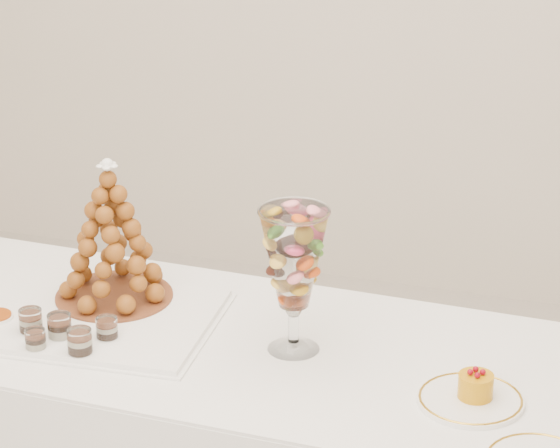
% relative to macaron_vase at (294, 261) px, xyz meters
% --- Properties ---
extents(lace_tray, '(0.60, 0.47, 0.02)m').
position_rel_macaron_vase_xyz_m(lace_tray, '(-0.51, -0.02, -0.22)').
color(lace_tray, white).
rests_on(lace_tray, buffet_table).
extents(macaron_vase, '(0.16, 0.16, 0.35)m').
position_rel_macaron_vase_xyz_m(macaron_vase, '(0.00, 0.00, 0.00)').
color(macaron_vase, white).
rests_on(macaron_vase, buffet_table).
extents(cake_plate, '(0.23, 0.23, 0.01)m').
position_rel_macaron_vase_xyz_m(cake_plate, '(0.44, -0.12, -0.22)').
color(cake_plate, white).
rests_on(cake_plate, buffet_table).
extents(verrine_a, '(0.06, 0.06, 0.07)m').
position_rel_macaron_vase_xyz_m(verrine_a, '(-0.61, -0.14, -0.19)').
color(verrine_a, white).
rests_on(verrine_a, buffet_table).
extents(verrine_b, '(0.07, 0.07, 0.08)m').
position_rel_macaron_vase_xyz_m(verrine_b, '(-0.53, -0.14, -0.19)').
color(verrine_b, white).
rests_on(verrine_b, buffet_table).
extents(verrine_c, '(0.06, 0.06, 0.07)m').
position_rel_macaron_vase_xyz_m(verrine_c, '(-0.43, -0.11, -0.19)').
color(verrine_c, white).
rests_on(verrine_c, buffet_table).
extents(verrine_d, '(0.06, 0.06, 0.06)m').
position_rel_macaron_vase_xyz_m(verrine_d, '(-0.56, -0.21, -0.19)').
color(verrine_d, white).
rests_on(verrine_d, buffet_table).
extents(verrine_e, '(0.07, 0.07, 0.08)m').
position_rel_macaron_vase_xyz_m(verrine_e, '(-0.45, -0.20, -0.19)').
color(verrine_e, white).
rests_on(verrine_e, buffet_table).
extents(croquembouche, '(0.31, 0.31, 0.37)m').
position_rel_macaron_vase_xyz_m(croquembouche, '(-0.50, 0.09, -0.03)').
color(croquembouche, brown).
rests_on(croquembouche, lace_tray).
extents(mousse_cake, '(0.08, 0.08, 0.07)m').
position_rel_macaron_vase_xyz_m(mousse_cake, '(0.45, -0.11, -0.19)').
color(mousse_cake, '#CD8809').
rests_on(mousse_cake, cake_plate).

